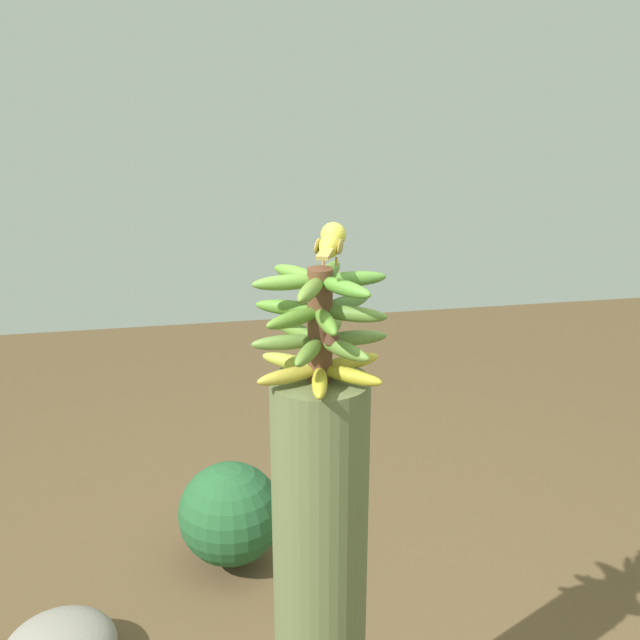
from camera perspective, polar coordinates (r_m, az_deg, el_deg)
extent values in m
cylinder|color=#5B663D|center=(2.08, 0.00, -20.29)|extent=(0.23, 0.23, 1.25)
cylinder|color=brown|center=(1.71, 0.00, -0.40)|extent=(0.05, 0.05, 0.25)
ellipsoid|color=#AEA028|center=(1.71, 2.17, -4.01)|extent=(0.14, 0.13, 0.03)
ellipsoid|color=gold|center=(1.78, 2.11, -3.06)|extent=(0.16, 0.08, 0.03)
ellipsoid|color=gold|center=(1.81, 0.03, -2.60)|extent=(0.06, 0.16, 0.03)
ellipsoid|color=#A9B039|center=(1.78, -2.08, -3.04)|extent=(0.14, 0.13, 0.03)
ellipsoid|color=gold|center=(1.71, -2.20, -3.99)|extent=(0.16, 0.08, 0.03)
ellipsoid|color=gold|center=(1.67, -0.03, -4.51)|extent=(0.06, 0.16, 0.03)
ellipsoid|color=#5C7B34|center=(1.73, 2.36, -1.28)|extent=(0.15, 0.04, 0.03)
ellipsoid|color=olive|center=(1.78, 0.73, -0.67)|extent=(0.10, 0.15, 0.03)
ellipsoid|color=olive|center=(1.77, -1.57, -0.83)|extent=(0.11, 0.15, 0.03)
ellipsoid|color=olive|center=(1.70, -2.40, -1.63)|extent=(0.15, 0.04, 0.03)
ellipsoid|color=#5B7C2D|center=(1.65, -0.79, -2.30)|extent=(0.10, 0.15, 0.03)
ellipsoid|color=olive|center=(1.67, 1.67, -2.12)|extent=(0.11, 0.15, 0.03)
ellipsoid|color=#528137|center=(1.74, 1.70, 1.17)|extent=(0.15, 0.11, 0.03)
ellipsoid|color=olive|center=(1.76, -0.51, 1.38)|extent=(0.04, 0.16, 0.03)
ellipsoid|color=#508329|center=(1.72, -2.25, 0.88)|extent=(0.15, 0.10, 0.03)
ellipsoid|color=#557F29|center=(1.65, -1.79, 0.13)|extent=(0.15, 0.11, 0.03)
ellipsoid|color=#54812A|center=(1.63, 0.55, -0.11)|extent=(0.04, 0.16, 0.03)
ellipsoid|color=#577A2F|center=(1.68, 2.30, 0.44)|extent=(0.15, 0.10, 0.03)
ellipsoid|color=olive|center=(1.61, -0.67, 2.18)|extent=(0.10, 0.15, 0.03)
ellipsoid|color=#50892D|center=(1.63, 1.67, 2.35)|extent=(0.11, 0.15, 0.03)
ellipsoid|color=#4F852E|center=(1.69, 2.25, 2.99)|extent=(0.16, 0.04, 0.03)
ellipsoid|color=#5B822E|center=(1.74, 0.62, 3.45)|extent=(0.10, 0.15, 0.03)
ellipsoid|color=#598A2E|center=(1.72, -1.58, 3.30)|extent=(0.11, 0.15, 0.03)
ellipsoid|color=#5D8B32|center=(1.66, -2.29, 2.68)|extent=(0.16, 0.04, 0.03)
cone|color=#4C2D1E|center=(1.67, 0.87, -0.67)|extent=(0.04, 0.04, 0.06)
cone|color=brown|center=(1.74, 0.26, 0.05)|extent=(0.04, 0.04, 0.06)
cylinder|color=#C68933|center=(1.69, 1.18, 4.24)|extent=(0.01, 0.00, 0.02)
cylinder|color=#C68933|center=(1.69, 0.25, 4.28)|extent=(0.01, 0.00, 0.02)
ellipsoid|color=gold|center=(1.68, 0.72, 5.36)|extent=(0.08, 0.11, 0.05)
ellipsoid|color=olive|center=(1.68, 1.48, 5.29)|extent=(0.03, 0.07, 0.03)
ellipsoid|color=olive|center=(1.68, -0.08, 5.36)|extent=(0.03, 0.07, 0.03)
cube|color=olive|center=(1.60, 0.26, 4.75)|extent=(0.05, 0.08, 0.01)
sphere|color=gold|center=(1.72, 0.96, 6.12)|extent=(0.06, 0.06, 0.06)
sphere|color=black|center=(1.73, 0.31, 6.33)|extent=(0.01, 0.01, 0.01)
cone|color=orange|center=(1.76, 1.13, 6.38)|extent=(0.03, 0.04, 0.02)
cylinder|color=brown|center=(3.27, -6.34, -16.43)|extent=(0.03, 0.03, 0.10)
sphere|color=#23562D|center=(3.16, -6.46, -13.64)|extent=(0.40, 0.40, 0.40)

